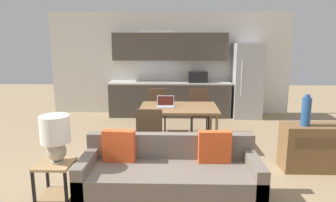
% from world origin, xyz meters
% --- Properties ---
extents(ground_plane, '(20.00, 20.00, 0.00)m').
position_xyz_m(ground_plane, '(0.00, 0.00, 0.00)').
color(ground_plane, '#9E8460').
extents(wall_back, '(6.40, 0.07, 2.70)m').
position_xyz_m(wall_back, '(-0.00, 4.63, 1.35)').
color(wall_back, silver).
rests_on(wall_back, ground_plane).
extents(kitchen_counter, '(3.15, 0.65, 2.15)m').
position_xyz_m(kitchen_counter, '(0.01, 4.33, 0.84)').
color(kitchen_counter, '#4C443D').
rests_on(kitchen_counter, ground_plane).
extents(refrigerator, '(0.70, 0.74, 1.89)m').
position_xyz_m(refrigerator, '(1.97, 4.22, 0.94)').
color(refrigerator, '#B7BABC').
rests_on(refrigerator, ground_plane).
extents(dining_table, '(1.42, 0.99, 0.75)m').
position_xyz_m(dining_table, '(0.21, 1.95, 0.69)').
color(dining_table, olive).
rests_on(dining_table, ground_plane).
extents(couch, '(2.12, 0.80, 0.86)m').
position_xyz_m(couch, '(0.09, -0.03, 0.34)').
color(couch, '#3D2D1E').
rests_on(couch, ground_plane).
extents(side_table, '(0.41, 0.41, 0.53)m').
position_xyz_m(side_table, '(-1.27, -0.15, 0.35)').
color(side_table, tan).
rests_on(side_table, ground_plane).
extents(table_lamp, '(0.34, 0.34, 0.57)m').
position_xyz_m(table_lamp, '(-1.24, -0.13, 0.87)').
color(table_lamp, '#B2A893').
rests_on(table_lamp, side_table).
extents(credenza, '(0.98, 0.42, 0.71)m').
position_xyz_m(credenza, '(2.27, 0.94, 0.35)').
color(credenza, brown).
rests_on(credenza, ground_plane).
extents(vase, '(0.13, 0.13, 0.47)m').
position_xyz_m(vase, '(2.09, 0.92, 0.92)').
color(vase, '#234C84').
rests_on(vase, credenza).
extents(dining_chair_near_left, '(0.43, 0.43, 0.93)m').
position_xyz_m(dining_chair_near_left, '(-0.24, 1.07, 0.51)').
color(dining_chair_near_left, brown).
rests_on(dining_chair_near_left, ground_plane).
extents(dining_chair_far_right, '(0.42, 0.42, 0.93)m').
position_xyz_m(dining_chair_far_right, '(0.67, 2.78, 0.51)').
color(dining_chair_far_right, brown).
rests_on(dining_chair_far_right, ground_plane).
extents(dining_chair_far_left, '(0.43, 0.43, 0.93)m').
position_xyz_m(dining_chair_far_left, '(-0.24, 2.84, 0.51)').
color(dining_chair_far_left, brown).
rests_on(dining_chair_far_left, ground_plane).
extents(laptop, '(0.33, 0.27, 0.20)m').
position_xyz_m(laptop, '(-0.03, 1.95, 0.80)').
color(laptop, '#B7BABC').
rests_on(laptop, dining_table).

